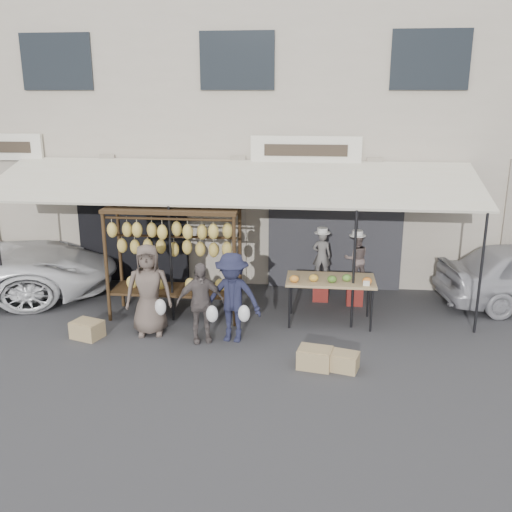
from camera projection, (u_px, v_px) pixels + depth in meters
The scene contains 15 objects.
ground_plane at pixel (212, 347), 10.15m from camera, with size 90.00×90.00×0.00m, color #2D2D30.
shophouse at pixel (253, 119), 15.34m from camera, with size 24.00×6.15×7.30m.
awning at pixel (230, 183), 11.61m from camera, with size 10.00×2.35×2.92m.
banana_rack at pixel (173, 241), 11.08m from camera, with size 2.60×0.90×2.24m.
produce_table at pixel (331, 281), 10.95m from camera, with size 1.70×0.90×1.04m.
vendor_left at pixel (322, 256), 12.15m from camera, with size 0.39×0.26×1.07m, color slate.
vendor_right at pixel (356, 259), 11.91m from camera, with size 0.52×0.40×1.06m, color #6B5955.
customer_left at pixel (149, 290), 10.48m from camera, with size 0.84×0.55×1.73m, color brown.
customer_mid at pixel (200, 303), 10.20m from camera, with size 0.87×0.36×1.48m, color #5B5250.
customer_right at pixel (232, 298), 10.19m from camera, with size 1.07×0.61×1.65m, color #1D1F36.
stool_left at pixel (320, 290), 12.36m from camera, with size 0.33×0.33×0.46m, color maroon.
stool_right at pixel (355, 293), 12.12m from camera, with size 0.34×0.34×0.48m, color maroon.
crate_near_a at pixel (315, 358), 9.36m from camera, with size 0.54×0.41×0.33m, color tan.
crate_near_b at pixel (343, 361), 9.28m from camera, with size 0.48×0.36×0.29m, color tan.
crate_far at pixel (87, 329), 10.49m from camera, with size 0.53×0.40×0.32m, color tan.
Camera 1 is at (1.77, -9.16, 4.38)m, focal length 40.00 mm.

